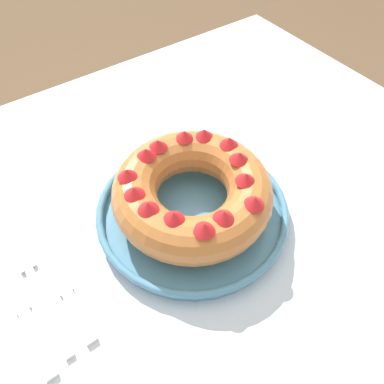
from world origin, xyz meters
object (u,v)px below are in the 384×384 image
at_px(bundt_cake, 192,191).
at_px(fork, 36,285).
at_px(cake_knife, 68,295).
at_px(serving_dish, 192,211).
at_px(serving_knife, 25,314).

distance_m(bundt_cake, fork, 0.27).
bearing_deg(cake_knife, serving_dish, -2.85).
relative_size(bundt_cake, serving_knife, 1.07).
relative_size(bundt_cake, fork, 1.18).
distance_m(bundt_cake, cake_knife, 0.24).
height_order(fork, serving_knife, serving_knife).
height_order(serving_knife, cake_knife, same).
bearing_deg(serving_dish, fork, 174.01).
bearing_deg(bundt_cake, serving_dish, -34.26).
distance_m(serving_knife, cake_knife, 0.06).
height_order(bundt_cake, fork, bundt_cake).
bearing_deg(serving_knife, bundt_cake, 4.22).
xyz_separation_m(serving_dish, bundt_cake, (-0.00, 0.00, 0.05)).
distance_m(serving_dish, fork, 0.26).
height_order(bundt_cake, cake_knife, bundt_cake).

